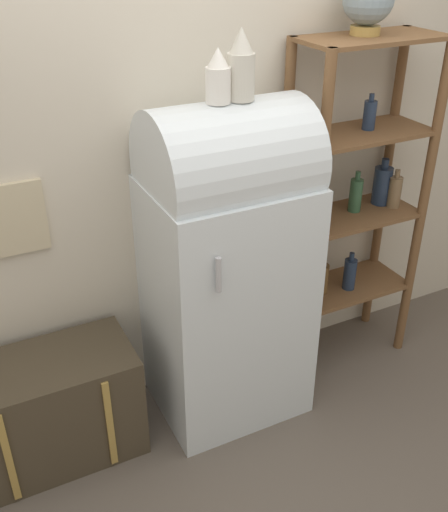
{
  "coord_description": "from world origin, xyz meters",
  "views": [
    {
      "loc": [
        -1.08,
        -1.85,
        2.2
      ],
      "look_at": [
        -0.02,
        0.27,
        0.86
      ],
      "focal_mm": 42.0,
      "sensor_mm": 36.0,
      "label": 1
    }
  ],
  "objects": [
    {
      "name": "ground_plane",
      "position": [
        0.0,
        0.0,
        0.0
      ],
      "size": [
        12.0,
        12.0,
        0.0
      ],
      "primitive_type": "plane",
      "color": "#60564C"
    },
    {
      "name": "wall_back",
      "position": [
        -0.0,
        0.57,
        1.35
      ],
      "size": [
        7.0,
        0.09,
        2.7
      ],
      "color": "beige",
      "rests_on": "ground_plane"
    },
    {
      "name": "refrigerator",
      "position": [
        -0.0,
        0.27,
        0.81
      ],
      "size": [
        0.7,
        0.59,
        1.57
      ],
      "color": "silver",
      "rests_on": "ground_plane"
    },
    {
      "name": "suitcase_trunk",
      "position": [
        -0.88,
        0.3,
        0.26
      ],
      "size": [
        0.78,
        0.42,
        0.53
      ],
      "color": "#423828",
      "rests_on": "ground_plane"
    },
    {
      "name": "shelf_unit",
      "position": [
        0.78,
        0.36,
        0.96
      ],
      "size": [
        0.71,
        0.35,
        1.75
      ],
      "color": "brown",
      "rests_on": "ground_plane"
    },
    {
      "name": "globe",
      "position": [
        0.74,
        0.39,
        1.89
      ],
      "size": [
        0.23,
        0.23,
        0.27
      ],
      "color": "#AD8942",
      "rests_on": "shelf_unit"
    },
    {
      "name": "vase_left",
      "position": [
        -0.05,
        0.26,
        1.67
      ],
      "size": [
        0.1,
        0.1,
        0.21
      ],
      "color": "white",
      "rests_on": "refrigerator"
    },
    {
      "name": "vase_center",
      "position": [
        0.05,
        0.26,
        1.7
      ],
      "size": [
        0.11,
        0.11,
        0.28
      ],
      "color": "beige",
      "rests_on": "refrigerator"
    }
  ]
}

